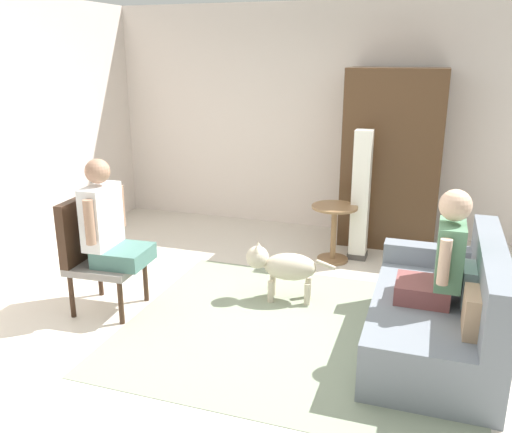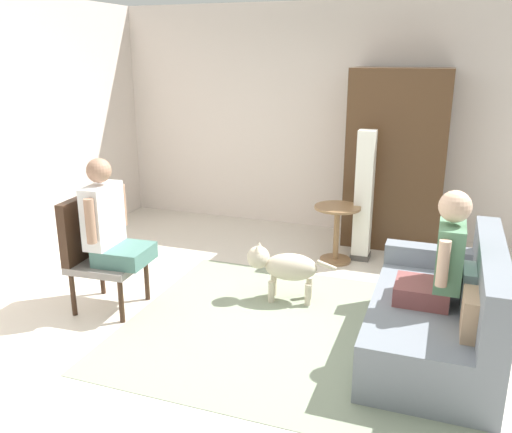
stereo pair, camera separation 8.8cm
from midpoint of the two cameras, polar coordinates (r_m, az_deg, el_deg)
ground_plane at (r=4.59m, az=4.12°, el=-11.16°), size 7.27×7.27×0.00m
back_wall at (r=6.73m, az=10.76°, el=9.97°), size 6.66×0.12×2.75m
left_wall at (r=5.96m, az=-24.83°, el=7.85°), size 0.12×5.86×2.75m
area_rug at (r=4.47m, az=5.02°, el=-11.97°), size 2.78×2.34×0.01m
couch at (r=4.27m, az=19.70°, el=-9.94°), size 0.89×1.64×0.87m
armchair at (r=4.84m, az=-16.23°, el=-3.05°), size 0.59×0.58×0.99m
person_on_couch at (r=4.07m, az=19.66°, el=-4.24°), size 0.47×0.53×0.85m
person_on_armchair at (r=4.68m, az=-14.74°, el=-0.64°), size 0.50×0.57×0.89m
round_end_table at (r=5.78m, az=8.98°, el=-1.23°), size 0.49×0.49×0.62m
dog at (r=4.84m, az=3.48°, el=-5.27°), size 0.80×0.32×0.53m
column_lamp at (r=5.82m, az=11.79°, el=2.03°), size 0.20×0.20×1.40m
armoire_cabinet at (r=6.31m, az=15.02°, el=5.84°), size 1.07×0.56×2.01m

